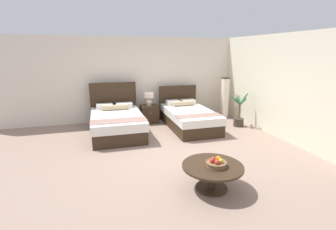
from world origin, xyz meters
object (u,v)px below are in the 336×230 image
Objects in this scene: table_lamp at (149,98)px; coffee_table at (212,171)px; fruit_bowl at (216,163)px; nightstand at (149,114)px; potted_palm at (239,117)px; bed_near_corner at (188,117)px; bed_near_window at (117,122)px; floor_lamp_corner at (225,98)px.

table_lamp is 4.07m from coffee_table.
nightstand is at bearing 92.85° from fruit_bowl.
bed_near_corner is at bearing 166.94° from potted_palm.
fruit_bowl is at bearing -103.55° from bed_near_corner.
bed_near_window is at bearing 179.87° from bed_near_corner.
fruit_bowl is at bearing -87.17° from table_lamp.
floor_lamp_corner is (2.34, 3.91, 0.35)m from coffee_table.
nightstand is 4.08m from fruit_bowl.
bed_near_window is 3.63m from floor_lamp_corner.
fruit_bowl is (1.25, -3.31, 0.16)m from bed_near_window.
nightstand reaches higher than coffee_table.
nightstand is 4.03m from coffee_table.
fruit_bowl is 0.25× the size of floor_lamp_corner.
potted_palm is at bearing -92.97° from floor_lamp_corner.
bed_near_corner is at bearing -37.19° from nightstand.
fruit_bowl is 3.73m from potted_palm.
table_lamp is 1.17× the size of fruit_bowl.
table_lamp reaches higher than coffee_table.
bed_near_window reaches higher than fruit_bowl.
bed_near_window is 1.60× the size of floor_lamp_corner.
fruit_bowl is at bearing -87.15° from nightstand.
bed_near_window reaches higher than potted_palm.
bed_near_window reaches higher than bed_near_corner.
bed_near_corner is at bearing -37.91° from table_lamp.
coffee_table is (0.17, -4.02, 0.04)m from nightstand.
bed_near_window reaches higher than coffee_table.
potted_palm is at bearing 52.88° from fruit_bowl.
floor_lamp_corner is (2.50, -0.13, -0.12)m from table_lamp.
fruit_bowl is (0.04, -0.05, 0.15)m from coffee_table.
nightstand is at bearing 142.81° from bed_near_corner.
floor_lamp_corner reaches higher than bed_near_window.
nightstand is at bearing 92.37° from coffee_table.
nightstand is at bearing 177.42° from floor_lamp_corner.
floor_lamp_corner is 1.33× the size of potted_palm.
table_lamp is (1.05, 0.77, 0.47)m from bed_near_window.
coffee_table is 3.71m from potted_palm.
bed_near_window is 1.29m from nightstand.
bed_near_window is 2.20× the size of coffee_table.
potted_palm reaches higher than coffee_table.
nightstand is at bearing 155.92° from potted_palm.
bed_near_window reaches higher than table_lamp.
potted_palm is at bearing 52.00° from coffee_table.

